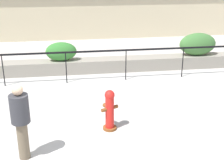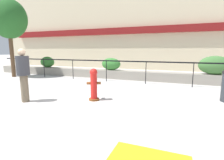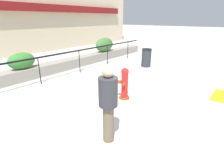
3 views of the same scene
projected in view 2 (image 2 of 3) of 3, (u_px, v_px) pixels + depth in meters
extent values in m
plane|color=#BCB7B2|center=(39.00, 109.00, 5.07)|extent=(120.00, 120.00, 0.00)
cube|color=beige|center=(138.00, 24.00, 15.39)|extent=(30.00, 1.00, 8.00)
cube|color=maroon|center=(136.00, 30.00, 14.87)|extent=(27.00, 0.36, 0.56)
cube|color=gray|center=(114.00, 74.00, 10.52)|extent=(18.00, 0.70, 0.50)
cube|color=black|center=(106.00, 61.00, 9.37)|extent=(15.00, 0.05, 0.06)
cylinder|color=black|center=(19.00, 67.00, 11.80)|extent=(0.04, 0.04, 1.15)
cylinder|color=black|center=(44.00, 68.00, 11.02)|extent=(0.04, 0.04, 1.15)
cylinder|color=black|center=(73.00, 69.00, 10.24)|extent=(0.04, 0.04, 1.15)
cylinder|color=black|center=(106.00, 71.00, 9.46)|extent=(0.04, 0.04, 1.15)
cylinder|color=black|center=(146.00, 73.00, 8.68)|extent=(0.04, 0.04, 1.15)
cylinder|color=black|center=(193.00, 75.00, 7.90)|extent=(0.04, 0.04, 1.15)
ellipsoid|color=#2D6B28|center=(47.00, 62.00, 12.23)|extent=(1.06, 0.70, 0.74)
ellipsoid|color=#387F33|center=(111.00, 64.00, 10.48)|extent=(1.18, 0.60, 0.72)
ellipsoid|color=#427538|center=(215.00, 65.00, 8.48)|extent=(1.51, 0.70, 0.91)
cylinder|color=brown|center=(94.00, 99.00, 5.94)|extent=(0.47, 0.47, 0.06)
cylinder|color=red|center=(94.00, 86.00, 5.86)|extent=(0.29, 0.29, 0.85)
sphere|color=red|center=(94.00, 72.00, 5.78)|extent=(0.25, 0.25, 0.25)
cylinder|color=brown|center=(94.00, 82.00, 6.02)|extent=(0.16, 0.17, 0.11)
cylinder|color=brown|center=(99.00, 83.00, 5.86)|extent=(0.15, 0.14, 0.09)
cylinder|color=brown|center=(89.00, 83.00, 5.83)|extent=(0.15, 0.14, 0.09)
cylinder|color=brown|center=(12.00, 56.00, 10.99)|extent=(0.24, 0.24, 2.61)
ellipsoid|color=#235B23|center=(9.00, 19.00, 10.61)|extent=(2.26, 2.03, 2.37)
cylinder|color=brown|center=(25.00, 89.00, 5.70)|extent=(0.34, 0.34, 0.88)
cylinder|color=#333338|center=(23.00, 66.00, 5.57)|extent=(0.56, 0.56, 0.62)
sphere|color=#D6AD89|center=(22.00, 52.00, 5.50)|extent=(0.23, 0.23, 0.23)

